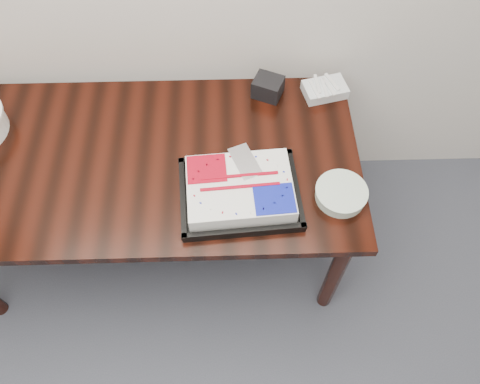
{
  "coord_description": "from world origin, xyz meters",
  "views": [
    {
      "loc": [
        0.37,
        0.84,
        2.32
      ],
      "look_at": [
        0.4,
        1.77,
        0.83
      ],
      "focal_mm": 35.0,
      "sensor_mm": 36.0,
      "label": 1
    }
  ],
  "objects_px": {
    "cake_tray": "(240,190)",
    "napkin_box": "(268,87)",
    "table": "(147,170)",
    "plate_stack": "(341,194)"
  },
  "relations": [
    {
      "from": "cake_tray",
      "to": "napkin_box",
      "type": "distance_m",
      "value": 0.56
    },
    {
      "from": "plate_stack",
      "to": "napkin_box",
      "type": "bearing_deg",
      "value": 114.21
    },
    {
      "from": "table",
      "to": "cake_tray",
      "type": "distance_m",
      "value": 0.46
    },
    {
      "from": "table",
      "to": "napkin_box",
      "type": "relative_size",
      "value": 14.46
    },
    {
      "from": "table",
      "to": "plate_stack",
      "type": "bearing_deg",
      "value": -15.0
    },
    {
      "from": "cake_tray",
      "to": "table",
      "type": "bearing_deg",
      "value": 153.69
    },
    {
      "from": "table",
      "to": "cake_tray",
      "type": "xyz_separation_m",
      "value": [
        0.4,
        -0.2,
        0.13
      ]
    },
    {
      "from": "table",
      "to": "plate_stack",
      "type": "relative_size",
      "value": 8.8
    },
    {
      "from": "cake_tray",
      "to": "plate_stack",
      "type": "xyz_separation_m",
      "value": [
        0.39,
        -0.02,
        -0.02
      ]
    },
    {
      "from": "napkin_box",
      "to": "cake_tray",
      "type": "bearing_deg",
      "value": -104.56
    }
  ]
}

